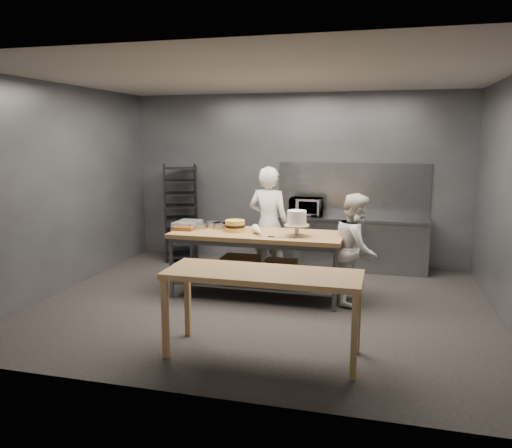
{
  "coord_description": "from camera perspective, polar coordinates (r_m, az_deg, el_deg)",
  "views": [
    {
      "loc": [
        1.55,
        -6.3,
        2.26
      ],
      "look_at": [
        -0.17,
        0.3,
        1.05
      ],
      "focal_mm": 35.0,
      "sensor_mm": 36.0,
      "label": 1
    }
  ],
  "objects": [
    {
      "name": "ground",
      "position": [
        6.87,
        0.74,
        -9.15
      ],
      "size": [
        6.0,
        6.0,
        0.0
      ],
      "primitive_type": "plane",
      "color": "black",
      "rests_on": "ground"
    },
    {
      "name": "back_wall",
      "position": [
        8.97,
        4.6,
        5.17
      ],
      "size": [
        6.0,
        0.04,
        3.0
      ],
      "primitive_type": "cube",
      "color": "#4C4F54",
      "rests_on": "ground"
    },
    {
      "name": "work_table",
      "position": [
        7.08,
        0.11,
        -3.72
      ],
      "size": [
        2.4,
        0.9,
        0.92
      ],
      "color": "brown",
      "rests_on": "ground"
    },
    {
      "name": "near_counter",
      "position": [
        5.1,
        0.76,
        -6.42
      ],
      "size": [
        2.0,
        0.7,
        0.9
      ],
      "color": "olive",
      "rests_on": "ground"
    },
    {
      "name": "back_counter",
      "position": [
        8.69,
        10.64,
        -2.13
      ],
      "size": [
        2.6,
        0.6,
        0.9
      ],
      "color": "slate",
      "rests_on": "ground"
    },
    {
      "name": "splashback_panel",
      "position": [
        8.84,
        10.97,
        3.97
      ],
      "size": [
        2.6,
        0.02,
        0.9
      ],
      "primitive_type": "cube",
      "color": "slate",
      "rests_on": "back_counter"
    },
    {
      "name": "speed_rack",
      "position": [
        9.25,
        -8.59,
        1.22
      ],
      "size": [
        0.81,
        0.84,
        1.75
      ],
      "color": "black",
      "rests_on": "ground"
    },
    {
      "name": "chef_behind",
      "position": [
        7.76,
        1.45,
        -0.02
      ],
      "size": [
        0.72,
        0.54,
        1.8
      ],
      "primitive_type": "imported",
      "rotation": [
        0.0,
        0.0,
        2.96
      ],
      "color": "white",
      "rests_on": "ground"
    },
    {
      "name": "chef_right",
      "position": [
        6.9,
        11.36,
        -2.77
      ],
      "size": [
        0.59,
        0.74,
        1.5
      ],
      "primitive_type": "imported",
      "rotation": [
        0.0,
        0.0,
        1.55
      ],
      "color": "silver",
      "rests_on": "ground"
    },
    {
      "name": "microwave",
      "position": [
        8.67,
        5.74,
        1.98
      ],
      "size": [
        0.54,
        0.37,
        0.3
      ],
      "primitive_type": "imported",
      "color": "black",
      "rests_on": "back_counter"
    },
    {
      "name": "frosted_cake_stand",
      "position": [
        6.73,
        4.69,
        0.47
      ],
      "size": [
        0.34,
        0.34,
        0.35
      ],
      "color": "#C0B49A",
      "rests_on": "work_table"
    },
    {
      "name": "layer_cake",
      "position": [
        7.08,
        -2.41,
        -0.21
      ],
      "size": [
        0.28,
        0.28,
        0.16
      ],
      "color": "#E6C449",
      "rests_on": "work_table"
    },
    {
      "name": "cake_pans",
      "position": [
        7.38,
        -4.69,
        -0.14
      ],
      "size": [
        0.72,
        0.4,
        0.07
      ],
      "color": "gray",
      "rests_on": "work_table"
    },
    {
      "name": "piping_bag",
      "position": [
        6.8,
        0.29,
        -0.79
      ],
      "size": [
        0.29,
        0.39,
        0.12
      ],
      "primitive_type": "cone",
      "rotation": [
        1.57,
        0.0,
        0.51
      ],
      "color": "silver",
      "rests_on": "work_table"
    },
    {
      "name": "offset_spatula",
      "position": [
        6.66,
        2.47,
        -1.52
      ],
      "size": [
        0.36,
        0.02,
        0.02
      ],
      "color": "slate",
      "rests_on": "work_table"
    },
    {
      "name": "pastry_clamshells",
      "position": [
        7.35,
        -7.85,
        -0.09
      ],
      "size": [
        0.32,
        0.44,
        0.11
      ],
      "color": "brown",
      "rests_on": "work_table"
    }
  ]
}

